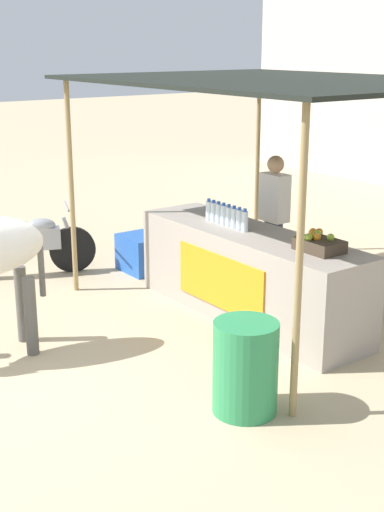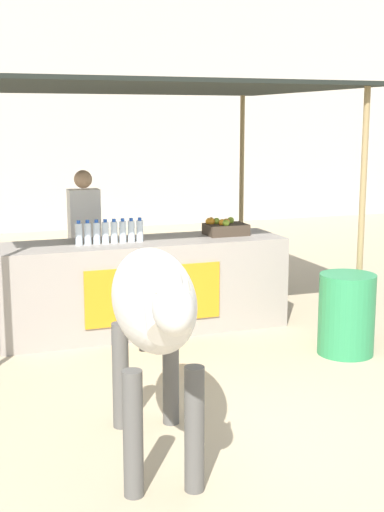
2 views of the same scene
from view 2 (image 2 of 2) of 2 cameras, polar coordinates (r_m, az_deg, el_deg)
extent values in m
plane|color=tan|center=(5.65, 2.39, -12.00)|extent=(60.00, 60.00, 0.00)
cube|color=beige|center=(14.59, -12.45, 14.78)|extent=(16.00, 0.50, 6.49)
cube|color=#9E9389|center=(7.49, -3.98, -2.39)|extent=(3.00, 0.80, 0.96)
cube|color=orange|center=(7.11, -3.07, -3.11)|extent=(1.40, 0.02, 0.58)
cube|color=black|center=(7.58, -4.83, 13.31)|extent=(4.20, 3.20, 0.04)
cylinder|color=#997F51|center=(7.10, 13.43, 3.02)|extent=(0.06, 0.06, 2.52)
cylinder|color=#997F51|center=(9.62, 3.98, 5.29)|extent=(0.06, 0.06, 2.52)
cylinder|color=silver|center=(7.18, -9.04, 1.72)|extent=(0.07, 0.07, 0.22)
cylinder|color=blue|center=(7.16, -9.07, 2.71)|extent=(0.04, 0.04, 0.03)
cylinder|color=silver|center=(7.19, -8.34, 1.76)|extent=(0.07, 0.07, 0.22)
cylinder|color=blue|center=(7.17, -8.37, 2.75)|extent=(0.04, 0.04, 0.03)
cylinder|color=silver|center=(7.21, -7.64, 1.80)|extent=(0.07, 0.07, 0.22)
cylinder|color=blue|center=(7.19, -7.67, 2.79)|extent=(0.04, 0.04, 0.03)
cylinder|color=silver|center=(7.23, -6.94, 1.84)|extent=(0.07, 0.07, 0.22)
cylinder|color=blue|center=(7.21, -6.97, 2.82)|extent=(0.04, 0.04, 0.03)
cylinder|color=silver|center=(7.25, -6.25, 1.88)|extent=(0.07, 0.07, 0.22)
cylinder|color=blue|center=(7.23, -6.27, 2.86)|extent=(0.04, 0.04, 0.03)
cylinder|color=silver|center=(7.27, -5.56, 1.92)|extent=(0.07, 0.07, 0.22)
cylinder|color=blue|center=(7.25, -5.58, 2.90)|extent=(0.04, 0.04, 0.03)
cylinder|color=silver|center=(7.29, -4.88, 1.96)|extent=(0.07, 0.07, 0.22)
cylinder|color=blue|center=(7.28, -4.89, 2.94)|extent=(0.04, 0.04, 0.03)
cylinder|color=silver|center=(7.32, -4.20, 2.00)|extent=(0.07, 0.07, 0.22)
cylinder|color=blue|center=(7.30, -4.21, 2.97)|extent=(0.04, 0.04, 0.03)
cube|color=#3F3326|center=(7.74, 2.73, 2.14)|extent=(0.44, 0.32, 0.12)
sphere|color=#8CB22D|center=(7.75, 1.98, 2.80)|extent=(0.08, 0.08, 0.08)
sphere|color=orange|center=(7.74, 1.36, 2.79)|extent=(0.08, 0.08, 0.08)
sphere|color=orange|center=(7.79, 1.53, 2.85)|extent=(0.08, 0.08, 0.08)
sphere|color=#8CB22D|center=(7.61, 2.74, 2.65)|extent=(0.08, 0.08, 0.08)
sphere|color=orange|center=(7.72, 1.57, 2.77)|extent=(0.08, 0.08, 0.08)
sphere|color=orange|center=(7.70, 2.76, 2.74)|extent=(0.08, 0.08, 0.08)
sphere|color=orange|center=(7.65, 2.43, 2.69)|extent=(0.08, 0.08, 0.08)
sphere|color=#8CB22D|center=(7.82, 3.11, 2.86)|extent=(0.08, 0.08, 0.08)
cylinder|color=#383842|center=(8.11, -8.49, -1.75)|extent=(0.22, 0.22, 0.88)
cube|color=silver|center=(7.98, -8.63, 3.30)|extent=(0.34, 0.20, 0.56)
sphere|color=tan|center=(7.94, -8.71, 6.10)|extent=(0.20, 0.20, 0.20)
cylinder|color=#2D8C51|center=(6.90, 12.26, -4.58)|extent=(0.53, 0.53, 0.77)
ellipsoid|color=silver|center=(4.55, -3.15, -3.36)|extent=(0.76, 1.47, 0.60)
cylinder|color=#575551|center=(4.34, 0.19, -13.71)|extent=(0.12, 0.12, 0.78)
cylinder|color=#575551|center=(4.30, -4.74, -14.01)|extent=(0.12, 0.12, 0.78)
cylinder|color=#575551|center=(5.24, -1.71, -9.30)|extent=(0.12, 0.12, 0.78)
cylinder|color=#575551|center=(5.20, -5.73, -9.50)|extent=(0.12, 0.12, 0.78)
cylinder|color=silver|center=(3.95, -2.14, -3.99)|extent=(0.31, 0.48, 0.41)
ellipsoid|color=silver|center=(3.65, -1.51, -4.27)|extent=(0.29, 0.47, 0.26)
cone|color=beige|center=(3.64, -0.48, -2.02)|extent=(0.05, 0.05, 0.10)
cone|color=beige|center=(3.62, -2.66, -2.10)|extent=(0.05, 0.05, 0.10)
cylinder|color=#575551|center=(5.26, -3.98, -4.45)|extent=(0.06, 0.06, 0.60)
camera|label=1|loc=(7.90, 55.23, 11.36)|focal=50.00mm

